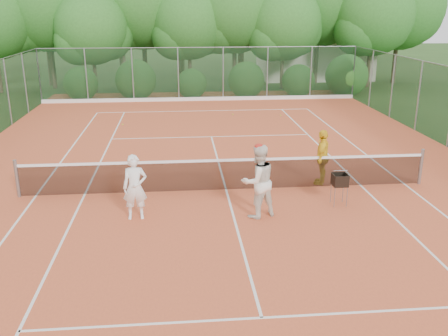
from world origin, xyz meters
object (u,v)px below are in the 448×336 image
(player_yellow, at_px, (322,157))
(ball_hopper, at_px, (340,180))
(player_white, at_px, (135,187))
(player_center_grp, at_px, (258,181))

(player_yellow, bearing_deg, ball_hopper, 25.35)
(player_yellow, relative_size, ball_hopper, 1.93)
(player_white, relative_size, player_yellow, 0.99)
(player_center_grp, bearing_deg, player_yellow, 44.61)
(player_white, xyz_separation_m, ball_hopper, (5.44, 0.42, -0.14))
(player_white, bearing_deg, player_center_grp, -5.67)
(ball_hopper, bearing_deg, player_center_grp, -158.08)
(player_white, distance_m, player_center_grp, 3.11)
(player_white, height_order, player_yellow, player_yellow)
(player_center_grp, distance_m, player_yellow, 3.28)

